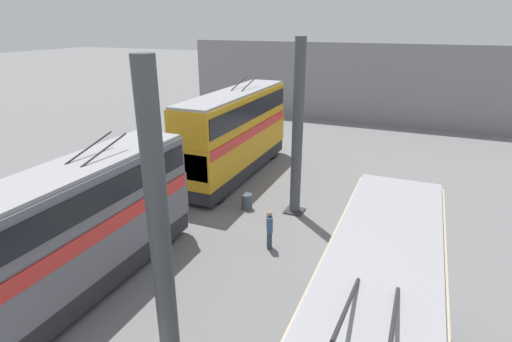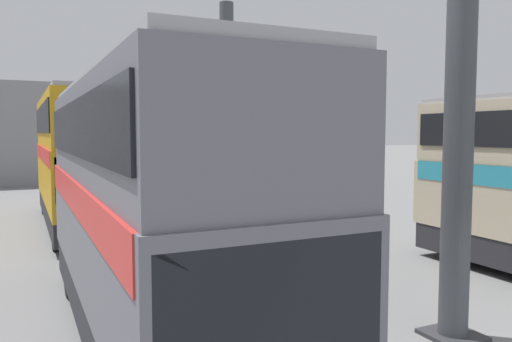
# 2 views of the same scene
# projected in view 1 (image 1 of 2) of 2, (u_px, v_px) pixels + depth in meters

# --- Properties ---
(depot_back_wall) EXTENTS (0.50, 36.00, 7.48)m
(depot_back_wall) POSITION_uv_depth(u_px,v_px,m) (364.00, 84.00, 37.88)
(depot_back_wall) COLOR gray
(depot_back_wall) RESTS_ON ground_plane
(support_column_near) EXTENTS (0.96, 0.96, 8.71)m
(support_column_near) POSITION_uv_depth(u_px,v_px,m) (160.00, 243.00, 9.74)
(support_column_near) COLOR #42474C
(support_column_near) RESTS_ON ground_plane
(support_column_far) EXTENTS (0.96, 0.96, 8.71)m
(support_column_far) POSITION_uv_depth(u_px,v_px,m) (297.00, 133.00, 19.36)
(support_column_far) COLOR #42474C
(support_column_far) RESTS_ON ground_plane
(bus_right_near) EXTENTS (9.93, 2.54, 5.37)m
(bus_right_near) POSITION_uv_depth(u_px,v_px,m) (80.00, 221.00, 14.06)
(bus_right_near) COLOR black
(bus_right_near) RESTS_ON ground_plane
(bus_right_mid) EXTENTS (11.18, 2.54, 5.97)m
(bus_right_mid) POSITION_uv_depth(u_px,v_px,m) (235.00, 129.00, 24.79)
(bus_right_mid) COLOR black
(bus_right_mid) RESTS_ON ground_plane
(person_aisle_midway) EXTENTS (0.48, 0.40, 1.76)m
(person_aisle_midway) POSITION_uv_depth(u_px,v_px,m) (269.00, 229.00, 17.18)
(person_aisle_midway) COLOR #384251
(person_aisle_midway) RESTS_ON ground_plane
(oil_drum) EXTENTS (0.59, 0.59, 0.81)m
(oil_drum) POSITION_uv_depth(u_px,v_px,m) (247.00, 201.00, 21.04)
(oil_drum) COLOR #424C56
(oil_drum) RESTS_ON ground_plane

